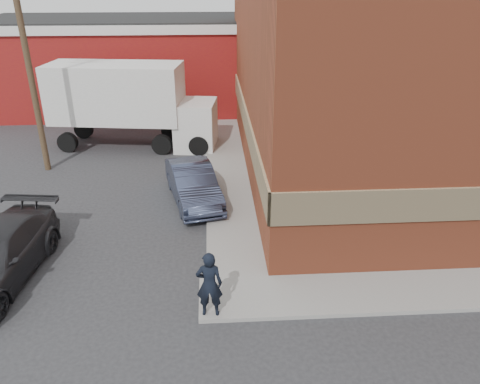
# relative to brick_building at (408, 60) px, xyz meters

# --- Properties ---
(ground) EXTENTS (90.00, 90.00, 0.00)m
(ground) POSITION_rel_brick_building_xyz_m (-8.50, -9.00, -4.68)
(ground) COLOR #28282B
(ground) RESTS_ON ground
(brick_building) EXTENTS (14.25, 18.25, 9.36)m
(brick_building) POSITION_rel_brick_building_xyz_m (0.00, 0.00, 0.00)
(brick_building) COLOR #9F4429
(brick_building) RESTS_ON ground
(sidewalk_west) EXTENTS (1.80, 18.00, 0.12)m
(sidewalk_west) POSITION_rel_brick_building_xyz_m (-7.90, 0.00, -4.62)
(sidewalk_west) COLOR gray
(sidewalk_west) RESTS_ON ground
(warehouse) EXTENTS (16.30, 8.30, 5.60)m
(warehouse) POSITION_rel_brick_building_xyz_m (-14.50, 11.00, -1.87)
(warehouse) COLOR maroon
(warehouse) RESTS_ON ground
(utility_pole) EXTENTS (2.00, 0.26, 9.00)m
(utility_pole) POSITION_rel_brick_building_xyz_m (-16.00, 0.00, 0.06)
(utility_pole) COLOR #503B28
(utility_pole) RESTS_ON ground
(man) EXTENTS (0.69, 0.47, 1.83)m
(man) POSITION_rel_brick_building_xyz_m (-8.70, -10.55, -3.65)
(man) COLOR black
(man) RESTS_ON sidewalk_south
(sedan) EXTENTS (2.51, 4.66, 1.46)m
(sedan) POSITION_rel_brick_building_xyz_m (-9.30, -3.68, -3.95)
(sedan) COLOR #2F374F
(sedan) RESTS_ON ground
(box_truck) EXTENTS (8.64, 3.57, 4.14)m
(box_truck) POSITION_rel_brick_building_xyz_m (-12.38, 2.94, -2.30)
(box_truck) COLOR white
(box_truck) RESTS_ON ground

